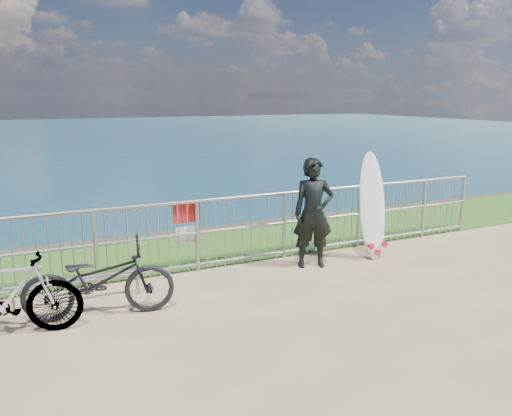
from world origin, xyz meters
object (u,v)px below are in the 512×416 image
surfer (313,213)px  bicycle_far (6,296)px  surfboard (373,210)px  bicycle_near (99,280)px

surfer → bicycle_far: size_ratio=1.08×
surfboard → surfer: bearing=179.1°
surfboard → bicycle_far: surfboard is taller
surfer → surfboard: bearing=17.5°
surfboard → bicycle_far: bearing=-173.7°
surfer → bicycle_far: 4.38m
bicycle_near → bicycle_far: bicycle_far is taller
surfboard → bicycle_far: 5.49m
bicycle_near → surfer: bearing=-72.1°
bicycle_far → bicycle_near: bearing=-74.3°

